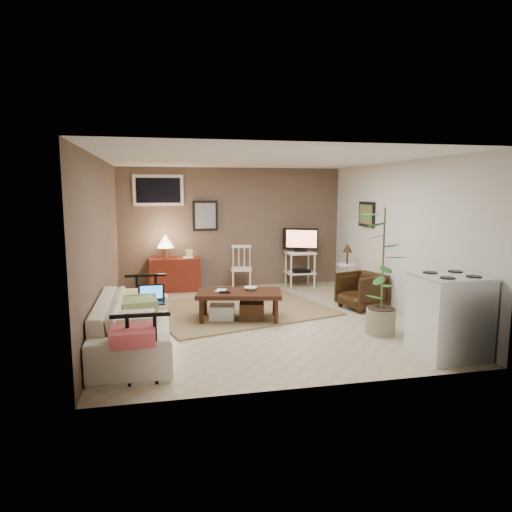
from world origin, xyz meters
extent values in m
plane|color=#C1B293|center=(0.00, 0.00, 0.00)|extent=(5.00, 5.00, 0.00)
cube|color=black|center=(-0.55, 2.48, 1.45)|extent=(0.50, 0.03, 0.60)
cube|color=black|center=(2.23, 1.05, 1.52)|extent=(0.03, 0.60, 0.45)
cube|color=white|center=(-1.45, 2.48, 1.95)|extent=(0.96, 0.03, 0.60)
cube|color=olive|center=(-0.22, 0.60, 0.01)|extent=(3.24, 2.86, 0.03)
cube|color=#36170E|center=(-0.31, -0.03, 0.42)|extent=(1.36, 0.90, 0.06)
cylinder|color=#36170E|center=(-0.90, -0.15, 0.20)|extent=(0.07, 0.07, 0.40)
cylinder|color=#36170E|center=(0.17, -0.38, 0.20)|extent=(0.07, 0.07, 0.40)
cylinder|color=#36170E|center=(-0.79, 0.32, 0.20)|extent=(0.07, 0.07, 0.40)
cylinder|color=#36170E|center=(0.27, 0.09, 0.20)|extent=(0.07, 0.07, 0.40)
cube|color=black|center=(-0.54, -0.09, 0.47)|extent=(0.16, 0.08, 0.02)
cube|color=#472719|center=(-0.13, -0.07, 0.15)|extent=(0.42, 0.38, 0.27)
cube|color=silver|center=(-0.57, 0.03, 0.13)|extent=(0.42, 0.38, 0.23)
imported|color=silver|center=(-1.80, -1.00, 0.43)|extent=(0.65, 2.22, 0.87)
cube|color=black|center=(-1.59, -0.68, 0.50)|extent=(0.34, 0.23, 0.02)
cube|color=black|center=(-1.59, -0.56, 0.62)|extent=(0.34, 0.02, 0.21)
cube|color=#3385E9|center=(-1.59, -0.57, 0.62)|extent=(0.29, 0.00, 0.17)
cube|color=maroon|center=(-1.18, 2.28, 0.32)|extent=(0.97, 0.43, 0.65)
cylinder|color=#B17144|center=(-1.35, 2.24, 0.76)|extent=(0.11, 0.11, 0.22)
cone|color=#FFDEB7|center=(-1.35, 2.24, 0.99)|extent=(0.32, 0.32, 0.26)
cube|color=tan|center=(-0.89, 2.30, 0.72)|extent=(0.13, 0.02, 0.16)
cube|color=white|center=(0.11, 2.12, 0.41)|extent=(0.46, 0.46, 0.04)
cylinder|color=white|center=(-0.08, 1.98, 0.20)|extent=(0.03, 0.03, 0.39)
cylinder|color=white|center=(0.25, 1.92, 0.20)|extent=(0.03, 0.03, 0.39)
cylinder|color=white|center=(-0.02, 2.31, 0.20)|extent=(0.03, 0.03, 0.39)
cylinder|color=white|center=(0.31, 2.25, 0.20)|extent=(0.03, 0.03, 0.39)
cube|color=white|center=(0.14, 2.29, 0.84)|extent=(0.39, 0.11, 0.06)
cube|color=white|center=(1.33, 2.16, 0.69)|extent=(0.56, 0.46, 0.04)
cube|color=white|center=(1.33, 2.16, 0.29)|extent=(0.56, 0.46, 0.03)
cylinder|color=white|center=(1.09, 1.97, 0.36)|extent=(0.04, 0.04, 0.72)
cylinder|color=white|center=(1.58, 1.97, 0.36)|extent=(0.04, 0.04, 0.72)
cylinder|color=white|center=(1.09, 2.36, 0.36)|extent=(0.04, 0.04, 0.72)
cylinder|color=white|center=(1.58, 2.36, 0.36)|extent=(0.04, 0.04, 0.72)
cube|color=black|center=(1.33, 2.16, 0.75)|extent=(0.26, 0.14, 0.03)
cube|color=black|center=(1.33, 2.16, 0.98)|extent=(0.67, 0.34, 0.43)
cube|color=#F58D5F|center=(1.33, 2.16, 0.98)|extent=(0.56, 0.26, 0.35)
cube|color=black|center=(1.33, 2.11, 0.31)|extent=(0.36, 0.26, 0.10)
cylinder|color=white|center=(1.97, 1.28, 0.01)|extent=(0.25, 0.25, 0.03)
cylinder|color=white|center=(1.97, 1.28, 0.29)|extent=(0.05, 0.05, 0.54)
cylinder|color=white|center=(1.97, 1.28, 0.57)|extent=(0.36, 0.36, 0.03)
cylinder|color=black|center=(1.97, 1.28, 0.71)|extent=(0.03, 0.03, 0.24)
cone|color=#352616|center=(1.97, 1.28, 0.89)|extent=(0.18, 0.18, 0.16)
imported|color=black|center=(1.80, 0.27, 0.33)|extent=(0.75, 0.78, 0.66)
cylinder|color=gray|center=(1.47, -1.06, 0.18)|extent=(0.39, 0.39, 0.35)
cylinder|color=#4C602D|center=(1.47, -1.06, 1.04)|extent=(0.03, 0.03, 1.37)
cube|color=white|center=(1.84, -2.00, 0.47)|extent=(0.74, 0.68, 0.95)
cube|color=silver|center=(1.84, -2.00, 0.96)|extent=(0.76, 0.71, 0.03)
cylinder|color=black|center=(1.68, -2.17, 0.99)|extent=(0.17, 0.17, 0.01)
cylinder|color=black|center=(2.01, -2.17, 0.99)|extent=(0.17, 0.17, 0.01)
cylinder|color=black|center=(1.68, -1.84, 0.99)|extent=(0.17, 0.17, 0.01)
cylinder|color=black|center=(2.01, -1.84, 0.99)|extent=(0.17, 0.17, 0.01)
imported|color=#36170E|center=(-0.13, 0.03, 0.55)|extent=(0.20, 0.10, 0.19)
imported|color=#36170E|center=(-0.65, 0.10, 0.55)|extent=(0.14, 0.07, 0.20)
imported|color=#36170E|center=(-1.00, 2.19, 0.76)|extent=(0.16, 0.06, 0.22)
camera|label=1|loc=(-1.47, -6.61, 1.95)|focal=32.00mm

